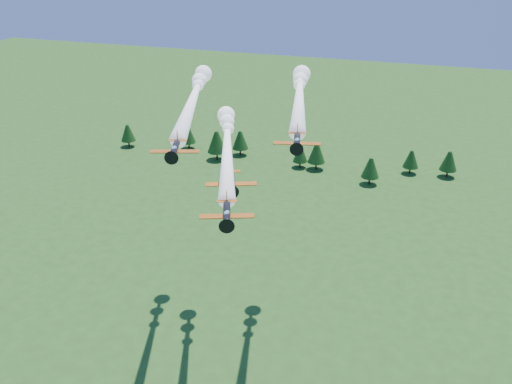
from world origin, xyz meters
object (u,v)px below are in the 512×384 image
(plane_left, at_px, (194,96))
(plane_right, at_px, (299,93))
(plane_slot, at_px, (231,181))
(plane_lead, at_px, (227,144))

(plane_left, relative_size, plane_right, 1.07)
(plane_left, relative_size, plane_slot, 5.32)
(plane_left, bearing_deg, plane_right, -5.79)
(plane_left, bearing_deg, plane_lead, -49.01)
(plane_right, xyz_separation_m, plane_slot, (-5.48, -21.65, -9.61))
(plane_lead, height_order, plane_right, plane_right)
(plane_left, distance_m, plane_right, 19.95)
(plane_lead, height_order, plane_left, plane_left)
(plane_lead, relative_size, plane_right, 1.04)
(plane_left, xyz_separation_m, plane_slot, (13.94, -17.21, -8.51))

